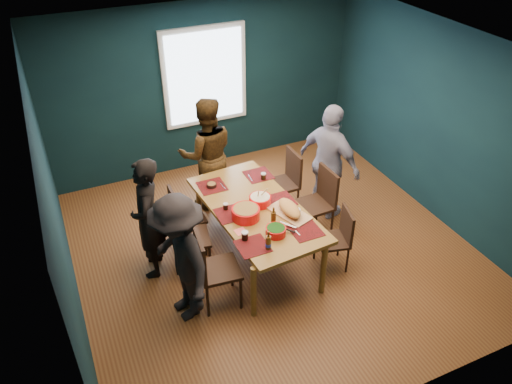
{
  "coord_description": "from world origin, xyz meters",
  "views": [
    {
      "loc": [
        -2.3,
        -4.59,
        4.42
      ],
      "look_at": [
        -0.23,
        0.01,
        0.97
      ],
      "focal_mm": 35.0,
      "sensor_mm": 36.0,
      "label": 1
    }
  ],
  "objects_px": {
    "chair_left_mid": "(183,233)",
    "bowl_dumpling": "(260,200)",
    "person_back": "(207,154)",
    "chair_right_near": "(339,235)",
    "person_near_left": "(180,259)",
    "chair_left_near": "(211,265)",
    "bowl_salad": "(246,213)",
    "chair_right_mid": "(320,198)",
    "chair_left_far": "(182,214)",
    "cutting_board": "(289,209)",
    "dining_table": "(256,212)",
    "bowl_herbs": "(276,231)",
    "person_far_left": "(148,219)",
    "chair_right_far": "(287,178)",
    "person_right": "(329,163)"
  },
  "relations": [
    {
      "from": "dining_table",
      "to": "chair_right_near",
      "type": "height_order",
      "value": "chair_right_near"
    },
    {
      "from": "bowl_dumpling",
      "to": "person_far_left",
      "type": "bearing_deg",
      "value": 170.05
    },
    {
      "from": "chair_left_far",
      "to": "bowl_herbs",
      "type": "xyz_separation_m",
      "value": [
        0.78,
        -1.17,
        0.32
      ]
    },
    {
      "from": "chair_left_mid",
      "to": "person_back",
      "type": "xyz_separation_m",
      "value": [
        0.77,
        1.24,
        0.28
      ]
    },
    {
      "from": "dining_table",
      "to": "bowl_herbs",
      "type": "distance_m",
      "value": 0.6
    },
    {
      "from": "person_far_left",
      "to": "bowl_dumpling",
      "type": "relative_size",
      "value": 5.78
    },
    {
      "from": "chair_right_near",
      "to": "person_far_left",
      "type": "distance_m",
      "value": 2.34
    },
    {
      "from": "dining_table",
      "to": "chair_left_mid",
      "type": "height_order",
      "value": "chair_left_mid"
    },
    {
      "from": "chair_right_mid",
      "to": "bowl_salad",
      "type": "distance_m",
      "value": 1.25
    },
    {
      "from": "person_near_left",
      "to": "bowl_herbs",
      "type": "height_order",
      "value": "person_near_left"
    },
    {
      "from": "chair_left_mid",
      "to": "person_far_left",
      "type": "relative_size",
      "value": 0.61
    },
    {
      "from": "chair_left_far",
      "to": "chair_left_mid",
      "type": "bearing_deg",
      "value": -104.52
    },
    {
      "from": "chair_left_near",
      "to": "bowl_dumpling",
      "type": "distance_m",
      "value": 1.1
    },
    {
      "from": "chair_left_far",
      "to": "bowl_salad",
      "type": "distance_m",
      "value": 1.0
    },
    {
      "from": "dining_table",
      "to": "person_back",
      "type": "bearing_deg",
      "value": 91.83
    },
    {
      "from": "dining_table",
      "to": "chair_left_mid",
      "type": "distance_m",
      "value": 0.94
    },
    {
      "from": "dining_table",
      "to": "cutting_board",
      "type": "xyz_separation_m",
      "value": [
        0.31,
        -0.3,
        0.14
      ]
    },
    {
      "from": "chair_left_mid",
      "to": "chair_right_mid",
      "type": "relative_size",
      "value": 1.0
    },
    {
      "from": "dining_table",
      "to": "cutting_board",
      "type": "bearing_deg",
      "value": -47.74
    },
    {
      "from": "chair_left_mid",
      "to": "chair_right_far",
      "type": "xyz_separation_m",
      "value": [
        1.75,
        0.63,
        -0.02
      ]
    },
    {
      "from": "chair_left_near",
      "to": "cutting_board",
      "type": "relative_size",
      "value": 1.45
    },
    {
      "from": "chair_left_mid",
      "to": "person_near_left",
      "type": "bearing_deg",
      "value": -98.58
    },
    {
      "from": "chair_right_near",
      "to": "bowl_herbs",
      "type": "bearing_deg",
      "value": -167.59
    },
    {
      "from": "chair_left_near",
      "to": "cutting_board",
      "type": "xyz_separation_m",
      "value": [
        1.12,
        0.27,
        0.26
      ]
    },
    {
      "from": "person_near_left",
      "to": "person_back",
      "type": "bearing_deg",
      "value": 143.79
    },
    {
      "from": "chair_right_near",
      "to": "bowl_salad",
      "type": "xyz_separation_m",
      "value": [
        -1.06,
        0.45,
        0.36
      ]
    },
    {
      "from": "chair_left_near",
      "to": "person_far_left",
      "type": "xyz_separation_m",
      "value": [
        -0.48,
        0.84,
        0.21
      ]
    },
    {
      "from": "chair_left_mid",
      "to": "chair_right_near",
      "type": "xyz_separation_m",
      "value": [
        1.78,
        -0.72,
        -0.08
      ]
    },
    {
      "from": "chair_left_near",
      "to": "person_far_left",
      "type": "height_order",
      "value": "person_far_left"
    },
    {
      "from": "chair_right_mid",
      "to": "bowl_dumpling",
      "type": "xyz_separation_m",
      "value": [
        -0.92,
        -0.06,
        0.27
      ]
    },
    {
      "from": "chair_left_mid",
      "to": "chair_right_near",
      "type": "bearing_deg",
      "value": -12.08
    },
    {
      "from": "chair_right_near",
      "to": "person_near_left",
      "type": "height_order",
      "value": "person_near_left"
    },
    {
      "from": "chair_left_near",
      "to": "bowl_salad",
      "type": "distance_m",
      "value": 0.78
    },
    {
      "from": "dining_table",
      "to": "person_near_left",
      "type": "bearing_deg",
      "value": -158.26
    },
    {
      "from": "chair_left_far",
      "to": "person_right",
      "type": "distance_m",
      "value": 2.13
    },
    {
      "from": "chair_right_mid",
      "to": "bowl_salad",
      "type": "height_order",
      "value": "chair_right_mid"
    },
    {
      "from": "person_back",
      "to": "chair_right_mid",
      "type": "bearing_deg",
      "value": 143.38
    },
    {
      "from": "bowl_dumpling",
      "to": "cutting_board",
      "type": "distance_m",
      "value": 0.41
    },
    {
      "from": "chair_left_mid",
      "to": "bowl_dumpling",
      "type": "distance_m",
      "value": 1.03
    },
    {
      "from": "chair_right_mid",
      "to": "bowl_salad",
      "type": "xyz_separation_m",
      "value": [
        -1.2,
        -0.25,
        0.28
      ]
    },
    {
      "from": "chair_right_mid",
      "to": "bowl_herbs",
      "type": "xyz_separation_m",
      "value": [
        -1.01,
        -0.68,
        0.26
      ]
    },
    {
      "from": "chair_left_mid",
      "to": "bowl_dumpling",
      "type": "relative_size",
      "value": 3.54
    },
    {
      "from": "chair_left_mid",
      "to": "chair_right_near",
      "type": "distance_m",
      "value": 1.93
    },
    {
      "from": "bowl_herbs",
      "to": "chair_left_mid",
      "type": "bearing_deg",
      "value": 141.98
    },
    {
      "from": "chair_left_far",
      "to": "chair_right_near",
      "type": "height_order",
      "value": "chair_left_far"
    },
    {
      "from": "chair_left_near",
      "to": "person_back",
      "type": "bearing_deg",
      "value": 77.5
    },
    {
      "from": "chair_right_far",
      "to": "person_near_left",
      "type": "xyz_separation_m",
      "value": [
        -1.98,
        -1.32,
        0.25
      ]
    },
    {
      "from": "chair_left_far",
      "to": "bowl_dumpling",
      "type": "height_order",
      "value": "bowl_dumpling"
    },
    {
      "from": "dining_table",
      "to": "bowl_herbs",
      "type": "relative_size",
      "value": 8.93
    },
    {
      "from": "chair_left_near",
      "to": "bowl_salad",
      "type": "bearing_deg",
      "value": 40.43
    }
  ]
}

